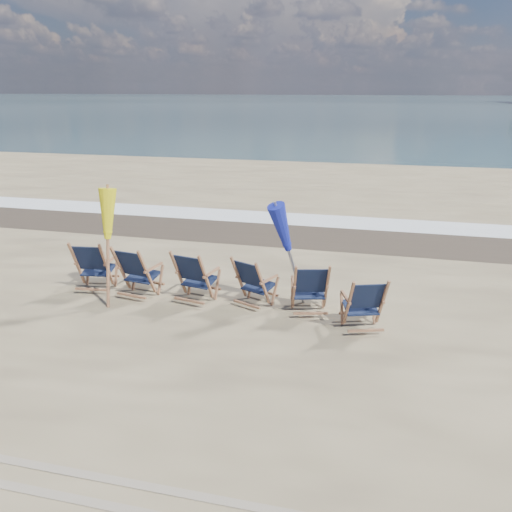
{
  "coord_description": "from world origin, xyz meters",
  "views": [
    {
      "loc": [
        1.88,
        -5.68,
        3.65
      ],
      "look_at": [
        0.0,
        2.2,
        0.9
      ],
      "focal_mm": 35.0,
      "sensor_mm": 36.0,
      "label": 1
    }
  ],
  "objects_px": {
    "beach_chair_2": "(206,280)",
    "umbrella_yellow": "(104,221)",
    "beach_chair_0": "(107,267)",
    "beach_chair_1": "(147,275)",
    "beach_chair_4": "(327,289)",
    "umbrella_blue": "(293,226)",
    "beach_chair_5": "(382,305)",
    "beach_chair_3": "(263,286)"
  },
  "relations": [
    {
      "from": "umbrella_yellow",
      "to": "beach_chair_5",
      "type": "bearing_deg",
      "value": 0.16
    },
    {
      "from": "beach_chair_3",
      "to": "beach_chair_5",
      "type": "distance_m",
      "value": 2.0
    },
    {
      "from": "beach_chair_1",
      "to": "beach_chair_5",
      "type": "xyz_separation_m",
      "value": [
        4.05,
        -0.28,
        -0.03
      ]
    },
    {
      "from": "umbrella_yellow",
      "to": "umbrella_blue",
      "type": "xyz_separation_m",
      "value": [
        3.09,
        0.6,
        -0.06
      ]
    },
    {
      "from": "beach_chair_3",
      "to": "umbrella_blue",
      "type": "xyz_separation_m",
      "value": [
        0.45,
        0.25,
        1.0
      ]
    },
    {
      "from": "beach_chair_5",
      "to": "umbrella_blue",
      "type": "height_order",
      "value": "umbrella_blue"
    },
    {
      "from": "beach_chair_0",
      "to": "umbrella_yellow",
      "type": "xyz_separation_m",
      "value": [
        0.33,
        -0.46,
        1.02
      ]
    },
    {
      "from": "umbrella_blue",
      "to": "beach_chair_0",
      "type": "bearing_deg",
      "value": -177.68
    },
    {
      "from": "beach_chair_0",
      "to": "beach_chair_5",
      "type": "relative_size",
      "value": 1.08
    },
    {
      "from": "beach_chair_2",
      "to": "umbrella_yellow",
      "type": "height_order",
      "value": "umbrella_yellow"
    },
    {
      "from": "beach_chair_1",
      "to": "beach_chair_0",
      "type": "bearing_deg",
      "value": -1.82
    },
    {
      "from": "beach_chair_3",
      "to": "umbrella_yellow",
      "type": "distance_m",
      "value": 2.87
    },
    {
      "from": "beach_chair_4",
      "to": "beach_chair_5",
      "type": "xyz_separation_m",
      "value": [
        0.89,
        -0.4,
        -0.01
      ]
    },
    {
      "from": "beach_chair_1",
      "to": "umbrella_yellow",
      "type": "xyz_separation_m",
      "value": [
        -0.56,
        -0.29,
        1.02
      ]
    },
    {
      "from": "beach_chair_1",
      "to": "umbrella_yellow",
      "type": "height_order",
      "value": "umbrella_yellow"
    },
    {
      "from": "beach_chair_0",
      "to": "beach_chair_4",
      "type": "bearing_deg",
      "value": 172.86
    },
    {
      "from": "beach_chair_1",
      "to": "umbrella_blue",
      "type": "height_order",
      "value": "umbrella_blue"
    },
    {
      "from": "beach_chair_0",
      "to": "umbrella_yellow",
      "type": "distance_m",
      "value": 1.17
    },
    {
      "from": "beach_chair_3",
      "to": "beach_chair_5",
      "type": "bearing_deg",
      "value": -166.39
    },
    {
      "from": "beach_chair_2",
      "to": "beach_chair_5",
      "type": "height_order",
      "value": "beach_chair_2"
    },
    {
      "from": "beach_chair_4",
      "to": "beach_chair_1",
      "type": "bearing_deg",
      "value": -12.1
    },
    {
      "from": "beach_chair_3",
      "to": "umbrella_yellow",
      "type": "height_order",
      "value": "umbrella_yellow"
    },
    {
      "from": "beach_chair_3",
      "to": "umbrella_yellow",
      "type": "bearing_deg",
      "value": 30.91
    },
    {
      "from": "beach_chair_0",
      "to": "umbrella_yellow",
      "type": "height_order",
      "value": "umbrella_yellow"
    },
    {
      "from": "beach_chair_0",
      "to": "beach_chair_1",
      "type": "distance_m",
      "value": 0.91
    },
    {
      "from": "beach_chair_2",
      "to": "umbrella_blue",
      "type": "height_order",
      "value": "umbrella_blue"
    },
    {
      "from": "beach_chair_3",
      "to": "beach_chair_2",
      "type": "bearing_deg",
      "value": 25.58
    },
    {
      "from": "beach_chair_3",
      "to": "beach_chair_4",
      "type": "height_order",
      "value": "beach_chair_4"
    },
    {
      "from": "beach_chair_2",
      "to": "umbrella_yellow",
      "type": "bearing_deg",
      "value": 21.74
    },
    {
      "from": "beach_chair_4",
      "to": "umbrella_blue",
      "type": "height_order",
      "value": "umbrella_blue"
    },
    {
      "from": "beach_chair_4",
      "to": "beach_chair_5",
      "type": "distance_m",
      "value": 0.98
    },
    {
      "from": "umbrella_yellow",
      "to": "beach_chair_0",
      "type": "bearing_deg",
      "value": 125.51
    },
    {
      "from": "beach_chair_2",
      "to": "umbrella_blue",
      "type": "xyz_separation_m",
      "value": [
        1.44,
        0.29,
        0.97
      ]
    },
    {
      "from": "beach_chair_2",
      "to": "beach_chair_5",
      "type": "relative_size",
      "value": 1.06
    },
    {
      "from": "umbrella_yellow",
      "to": "umbrella_blue",
      "type": "relative_size",
      "value": 1.03
    },
    {
      "from": "beach_chair_5",
      "to": "umbrella_yellow",
      "type": "bearing_deg",
      "value": -17.96
    },
    {
      "from": "beach_chair_4",
      "to": "umbrella_yellow",
      "type": "height_order",
      "value": "umbrella_yellow"
    },
    {
      "from": "beach_chair_2",
      "to": "beach_chair_3",
      "type": "distance_m",
      "value": 1.0
    },
    {
      "from": "beach_chair_1",
      "to": "beach_chair_4",
      "type": "distance_m",
      "value": 3.16
    },
    {
      "from": "umbrella_blue",
      "to": "beach_chair_2",
      "type": "bearing_deg",
      "value": -168.66
    },
    {
      "from": "beach_chair_2",
      "to": "beach_chair_4",
      "type": "distance_m",
      "value": 2.07
    },
    {
      "from": "umbrella_yellow",
      "to": "beach_chair_2",
      "type": "bearing_deg",
      "value": 10.73
    }
  ]
}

